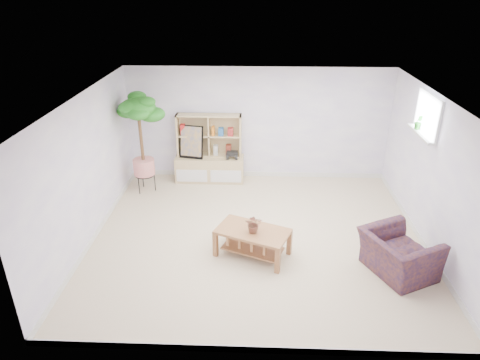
{
  "coord_description": "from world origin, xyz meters",
  "views": [
    {
      "loc": [
        -0.04,
        -6.18,
        3.99
      ],
      "look_at": [
        -0.29,
        0.11,
        1.02
      ],
      "focal_mm": 32.0,
      "sensor_mm": 36.0,
      "label": 1
    }
  ],
  "objects_px": {
    "storage_unit": "(209,149)",
    "coffee_table": "(253,243)",
    "armchair": "(399,252)",
    "floor_tree": "(142,144)"
  },
  "relations": [
    {
      "from": "storage_unit",
      "to": "armchair",
      "type": "xyz_separation_m",
      "value": [
        3.11,
        -3.12,
        -0.36
      ]
    },
    {
      "from": "floor_tree",
      "to": "storage_unit",
      "type": "bearing_deg",
      "value": 23.64
    },
    {
      "from": "storage_unit",
      "to": "coffee_table",
      "type": "height_order",
      "value": "storage_unit"
    },
    {
      "from": "storage_unit",
      "to": "coffee_table",
      "type": "bearing_deg",
      "value": -70.8
    },
    {
      "from": "storage_unit",
      "to": "floor_tree",
      "type": "bearing_deg",
      "value": -156.36
    },
    {
      "from": "storage_unit",
      "to": "coffee_table",
      "type": "relative_size",
      "value": 1.31
    },
    {
      "from": "coffee_table",
      "to": "armchair",
      "type": "distance_m",
      "value": 2.18
    },
    {
      "from": "floor_tree",
      "to": "armchair",
      "type": "bearing_deg",
      "value": -30.32
    },
    {
      "from": "coffee_table",
      "to": "armchair",
      "type": "xyz_separation_m",
      "value": [
        2.15,
        -0.36,
        0.14
      ]
    },
    {
      "from": "armchair",
      "to": "coffee_table",
      "type": "bearing_deg",
      "value": 54.25
    }
  ]
}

